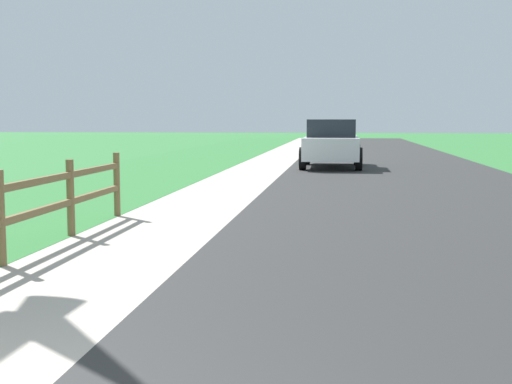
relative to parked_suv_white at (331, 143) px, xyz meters
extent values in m
plane|color=#317436|center=(-1.45, 3.28, -0.84)|extent=(120.00, 120.00, 0.00)
cube|color=#2D2D2D|center=(2.05, 5.28, -0.83)|extent=(7.00, 66.00, 0.01)
cube|color=#B8AC9F|center=(-4.45, 5.28, -0.83)|extent=(6.00, 66.00, 0.01)
cube|color=#317436|center=(-5.95, 5.28, -0.83)|extent=(5.00, 66.00, 0.00)
cylinder|color=brown|center=(-3.48, -16.75, -0.29)|extent=(0.11, 0.11, 1.10)
cylinder|color=brown|center=(-3.48, -14.72, -0.29)|extent=(0.11, 0.11, 1.10)
cylinder|color=brown|center=(-3.48, -12.69, -0.29)|extent=(0.11, 0.11, 1.10)
cube|color=white|center=(0.00, 0.02, -0.15)|extent=(1.84, 4.49, 0.74)
cube|color=#1E232B|center=(0.00, -0.06, 0.53)|extent=(1.62, 2.18, 0.60)
cylinder|color=black|center=(-0.92, 1.41, -0.46)|extent=(0.22, 0.75, 0.75)
cylinder|color=black|center=(0.92, 1.41, -0.46)|extent=(0.22, 0.75, 0.75)
cylinder|color=black|center=(-0.92, -1.37, -0.46)|extent=(0.22, 0.75, 0.75)
cylinder|color=black|center=(0.92, -1.37, -0.46)|extent=(0.22, 0.75, 0.75)
camera|label=1|loc=(0.33, -23.99, 0.82)|focal=48.12mm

